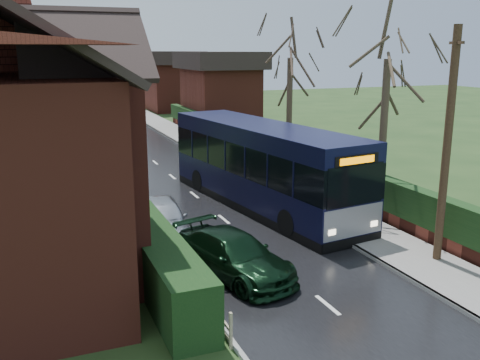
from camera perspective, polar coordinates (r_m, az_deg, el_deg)
name	(u,v)px	position (r m, az deg, el deg)	size (l,w,h in m)	color
ground	(293,277)	(16.39, 5.67, -10.26)	(140.00, 140.00, 0.00)	#324C20
road	(194,195)	(25.16, -4.89, -1.62)	(6.00, 100.00, 0.02)	black
pavement	(276,186)	(26.65, 3.87, -0.60)	(2.50, 100.00, 0.14)	slate
kerb_right	(254,188)	(26.17, 1.50, -0.84)	(0.12, 100.00, 0.14)	gray
kerb_left	(129,201)	(24.47, -11.73, -2.21)	(0.12, 100.00, 0.10)	gray
front_hedge	(130,219)	(19.40, -11.61, -4.11)	(1.20, 16.00, 1.60)	black
picket_fence	(152,226)	(19.64, -9.40, -4.86)	(0.10, 16.00, 0.90)	tan
right_wall_hedge	(304,165)	(27.13, 6.86, 1.65)	(0.60, 50.00, 1.80)	maroon
bus	(263,167)	(22.90, 2.42, 1.43)	(4.26, 12.05, 3.58)	black
car_silver	(162,218)	(19.53, -8.36, -4.07)	(1.72, 4.27, 1.46)	silver
car_green	(234,255)	(16.16, -0.63, -8.03)	(1.84, 4.52, 1.31)	black
car_distant	(93,110)	(57.46, -15.37, 7.18)	(1.26, 3.61, 1.19)	black
bus_stop_sign	(296,170)	(22.32, 5.97, 1.05)	(0.14, 0.41, 2.70)	slate
telegraph_pole	(447,148)	(17.48, 21.20, 3.19)	(0.43, 0.91, 7.37)	#332316
tree_right_near	(389,47)	(21.64, 15.57, 13.47)	(4.18, 4.18, 9.01)	#3D3124
tree_right_far	(291,50)	(30.79, 5.42, 13.64)	(4.60, 4.60, 8.89)	#392B22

